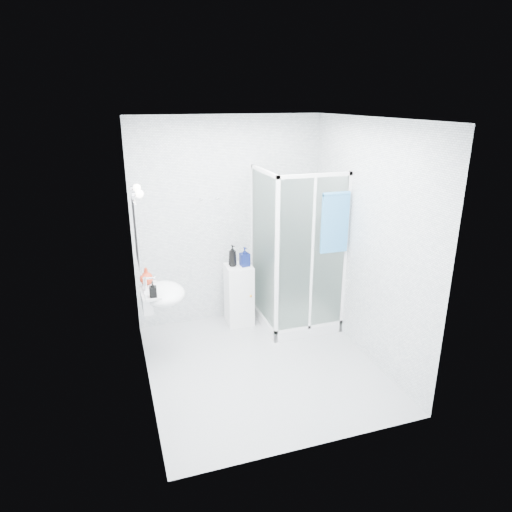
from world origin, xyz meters
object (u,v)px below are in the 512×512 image
object	(u,v)px
wall_basin	(161,294)
hand_towel	(335,221)
storage_cabinet	(239,295)
shampoo_bottle_a	(233,256)
shower_enclosure	(292,293)
soap_dispenser_orange	(146,276)
soap_dispenser_black	(153,289)
shampoo_bottle_b	(245,257)

from	to	relation	value
wall_basin	hand_towel	distance (m)	2.09
wall_basin	hand_towel	bearing A→B (deg)	-2.46
storage_cabinet	shampoo_bottle_a	world-z (taller)	shampoo_bottle_a
shower_enclosure	shampoo_bottle_a	xyz separation A→B (m)	(-0.69, 0.30, 0.48)
soap_dispenser_orange	wall_basin	bearing A→B (deg)	-54.58
hand_towel	shampoo_bottle_a	world-z (taller)	hand_towel
shower_enclosure	soap_dispenser_black	bearing A→B (deg)	-163.85
shampoo_bottle_a	soap_dispenser_black	bearing A→B (deg)	-142.62
hand_towel	shower_enclosure	bearing A→B (deg)	129.11
wall_basin	soap_dispenser_orange	distance (m)	0.27
storage_cabinet	wall_basin	bearing A→B (deg)	-148.67
storage_cabinet	shampoo_bottle_b	distance (m)	0.52
hand_towel	shampoo_bottle_a	distance (m)	1.35
storage_cabinet	shampoo_bottle_a	bearing A→B (deg)	165.40
storage_cabinet	hand_towel	xyz separation A→B (m)	(0.95, -0.68, 1.06)
storage_cabinet	soap_dispenser_orange	xyz separation A→B (m)	(-1.16, -0.42, 0.56)
shampoo_bottle_a	storage_cabinet	bearing A→B (deg)	-15.98
wall_basin	shampoo_bottle_a	bearing A→B (deg)	32.65
shampoo_bottle_a	soap_dispenser_orange	size ratio (longest dim) A/B	1.45
shower_enclosure	storage_cabinet	distance (m)	0.68
wall_basin	hand_towel	world-z (taller)	hand_towel
shampoo_bottle_a	shampoo_bottle_b	bearing A→B (deg)	-17.61
soap_dispenser_orange	shower_enclosure	bearing A→B (deg)	4.56
wall_basin	soap_dispenser_orange	size ratio (longest dim) A/B	3.01
soap_dispenser_orange	shampoo_bottle_a	bearing A→B (deg)	22.17
hand_towel	shampoo_bottle_b	distance (m)	1.22
shampoo_bottle_a	soap_dispenser_black	size ratio (longest dim) A/B	1.64
soap_dispenser_black	shampoo_bottle_b	bearing A→B (deg)	32.38
storage_cabinet	shampoo_bottle_b	size ratio (longest dim) A/B	3.24
storage_cabinet	hand_towel	distance (m)	1.58
storage_cabinet	soap_dispenser_black	world-z (taller)	soap_dispenser_black
shampoo_bottle_a	soap_dispenser_orange	xyz separation A→B (m)	(-1.09, -0.44, 0.03)
storage_cabinet	shower_enclosure	bearing A→B (deg)	-23.03
shampoo_bottle_a	soap_dispenser_orange	world-z (taller)	shampoo_bottle_a
wall_basin	shampoo_bottle_b	size ratio (longest dim) A/B	2.30
shower_enclosure	shampoo_bottle_b	xyz separation A→B (m)	(-0.55, 0.26, 0.46)
soap_dispenser_orange	storage_cabinet	bearing A→B (deg)	20.02
hand_towel	soap_dispenser_orange	xyz separation A→B (m)	(-2.11, 0.26, -0.50)
shower_enclosure	wall_basin	distance (m)	1.72
shampoo_bottle_b	hand_towel	bearing A→B (deg)	-36.97
storage_cabinet	shampoo_bottle_a	size ratio (longest dim) A/B	2.92
shower_enclosure	soap_dispenser_orange	distance (m)	1.86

